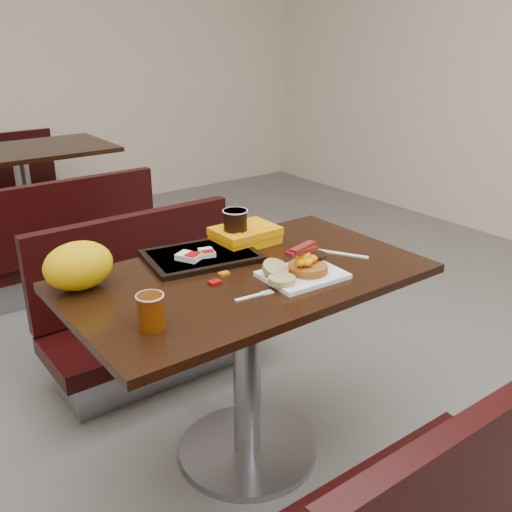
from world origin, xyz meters
TOP-DOWN VIEW (x-y plane):
  - floor at (0.00, 0.00)m, footprint 6.00×7.00m
  - table_near at (0.00, 0.00)m, footprint 1.20×0.70m
  - bench_near_s at (0.00, -0.70)m, footprint 1.00×0.46m
  - bench_near_n at (0.00, 0.70)m, footprint 1.00×0.46m
  - table_far at (0.00, 2.60)m, footprint 1.20×0.70m
  - bench_far_s at (0.00, 1.90)m, footprint 1.00×0.46m
  - platter at (0.13, -0.14)m, footprint 0.27×0.21m
  - pancake_stack at (0.15, -0.14)m, footprint 0.15×0.15m
  - sausage_patty at (0.21, -0.11)m, footprint 0.09×0.09m
  - scrambled_eggs at (0.14, -0.13)m, footprint 0.09×0.08m
  - bacon_strips at (0.13, -0.13)m, footprint 0.17×0.11m
  - muffin_bottom at (0.03, -0.16)m, footprint 0.10×0.10m
  - muffin_top at (0.05, -0.10)m, footprint 0.10×0.10m
  - coffee_cup_near at (-0.43, -0.15)m, footprint 0.09×0.09m
  - fork at (-0.10, -0.16)m, footprint 0.13×0.04m
  - knife at (0.38, -0.07)m, footprint 0.11×0.17m
  - condiment_syrup at (-0.07, 0.03)m, footprint 0.04×0.03m
  - condiment_ketchup at (-0.13, -0.01)m, footprint 0.04×0.03m
  - tray at (-0.05, 0.21)m, footprint 0.43×0.34m
  - hashbrown_sleeve_left at (-0.11, 0.18)m, footprint 0.09×0.10m
  - hashbrown_sleeve_right at (-0.04, 0.18)m, footprint 0.07×0.08m
  - coffee_cup_far at (0.12, 0.24)m, footprint 0.11×0.11m
  - clamshell at (0.17, 0.24)m, footprint 0.23×0.18m
  - paper_bag at (-0.49, 0.22)m, footprint 0.26×0.23m

SIDE VIEW (x-z plane):
  - floor at x=0.00m, z-range -0.01..0.01m
  - bench_near_s at x=0.00m, z-range 0.00..0.72m
  - bench_near_n at x=0.00m, z-range 0.00..0.72m
  - bench_far_s at x=0.00m, z-range 0.00..0.72m
  - table_near at x=0.00m, z-range 0.00..0.75m
  - table_far at x=0.00m, z-range 0.00..0.75m
  - fork at x=-0.10m, z-range 0.75..0.75m
  - knife at x=0.38m, z-range 0.75..0.75m
  - condiment_syrup at x=-0.07m, z-range 0.75..0.76m
  - condiment_ketchup at x=-0.13m, z-range 0.75..0.76m
  - platter at x=0.13m, z-range 0.75..0.77m
  - tray at x=-0.05m, z-range 0.75..0.77m
  - muffin_bottom at x=0.03m, z-range 0.77..0.78m
  - hashbrown_sleeve_right at x=-0.04m, z-range 0.77..0.79m
  - hashbrown_sleeve_left at x=-0.11m, z-range 0.77..0.79m
  - pancake_stack at x=0.15m, z-range 0.77..0.79m
  - clamshell at x=0.17m, z-range 0.75..0.81m
  - muffin_top at x=0.05m, z-range 0.76..0.81m
  - sausage_patty at x=0.21m, z-range 0.79..0.81m
  - coffee_cup_near at x=-0.43m, z-range 0.75..0.85m
  - scrambled_eggs at x=0.14m, z-range 0.79..0.84m
  - paper_bag at x=-0.49m, z-range 0.75..0.90m
  - coffee_cup_far at x=0.12m, z-range 0.77..0.89m
  - bacon_strips at x=0.13m, z-range 0.84..0.85m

